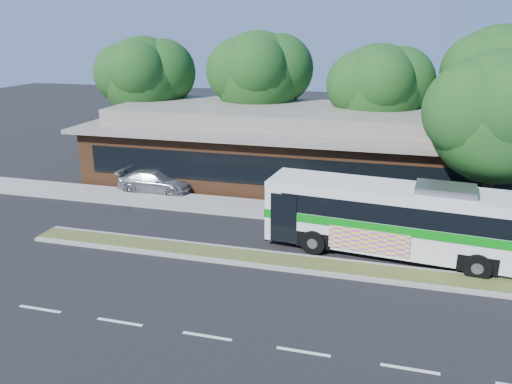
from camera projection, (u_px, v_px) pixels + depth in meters
ground at (326, 275)px, 19.19m from camera, size 120.00×120.00×0.00m
median_strip at (328, 266)px, 19.72m from camera, size 26.00×1.10×0.15m
sidewalk at (343, 217)px, 25.05m from camera, size 44.00×2.60×0.12m
parking_lot at (73, 173)px, 32.85m from camera, size 14.00×12.00×0.01m
plaza_building at (356, 148)px, 30.46m from camera, size 33.20×11.20×4.45m
tree_bg_a at (150, 77)px, 34.90m from camera, size 6.47×5.80×8.63m
tree_bg_b at (265, 74)px, 33.75m from camera, size 6.69×6.00×9.00m
tree_bg_c at (385, 87)px, 31.01m from camera, size 6.24×5.60×8.26m
tree_bg_d at (507, 75)px, 29.93m from camera, size 6.91×6.20×9.37m
transit_bus at (407, 215)px, 20.32m from camera, size 11.60×3.67×3.20m
sedan at (155, 181)px, 28.88m from camera, size 4.41×1.84×1.27m
sidewalk_tree at (509, 114)px, 21.60m from camera, size 6.50×5.83×8.29m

